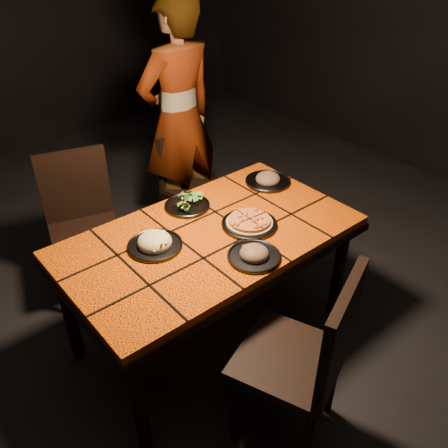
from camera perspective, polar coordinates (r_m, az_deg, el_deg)
room_shell at (r=2.22m, az=-2.06°, el=14.89°), size 6.04×7.04×3.08m
dining_table at (r=2.61m, az=-1.70°, el=-2.56°), size 1.62×0.92×0.75m
chair_near at (r=2.20m, az=10.28°, el=-15.12°), size 0.59×0.59×1.01m
chair_far_left at (r=3.20m, az=-16.72°, el=0.94°), size 0.54×0.54×0.97m
chair_far_right at (r=3.70m, az=-4.56°, el=5.67°), size 0.46×0.46×0.83m
diner at (r=3.60m, az=-5.48°, el=12.36°), size 0.68×0.46×1.82m
plate_pizza at (r=2.62m, az=3.07°, el=0.15°), size 0.31×0.31×0.04m
plate_pasta at (r=2.48m, az=-8.32°, el=-2.26°), size 0.29×0.29×0.09m
plate_salad at (r=2.79m, az=-4.46°, el=2.51°), size 0.27×0.27×0.07m
plate_mushroom_a at (r=2.38m, az=3.65°, el=-3.62°), size 0.27×0.27×0.09m
plate_mushroom_b at (r=3.05m, az=5.31°, el=5.40°), size 0.29×0.29×0.10m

